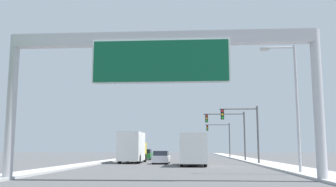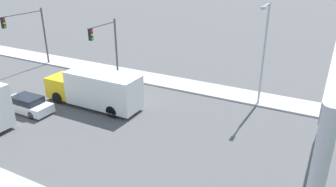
# 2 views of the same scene
# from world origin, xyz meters

# --- Properties ---
(car_near_center) EXTENTS (1.72, 4.50, 1.39)m
(car_near_center) POSITION_xyz_m (-1.75, 39.57, 0.66)
(car_near_center) COLOR silver
(car_near_center) RESTS_ON ground
(truck_box_primary) EXTENTS (2.43, 8.68, 3.04)m
(truck_box_primary) POSITION_xyz_m (1.75, 35.27, 1.56)
(truck_box_primary) COLOR yellow
(truck_box_primary) RESTS_ON ground
(traffic_light_near_intersection) EXTENTS (4.07, 0.32, 6.09)m
(traffic_light_near_intersection) POSITION_xyz_m (7.22, 38.00, 4.09)
(traffic_light_near_intersection) COLOR #4C4C4F
(traffic_light_near_intersection) RESTS_ON ground
(traffic_light_mid_block) EXTENTS (5.46, 0.32, 6.46)m
(traffic_light_mid_block) POSITION_xyz_m (6.77, 48.00, 4.42)
(traffic_light_mid_block) COLOR #4C4C4F
(traffic_light_mid_block) RESTS_ON ground
(street_lamp_right) EXTENTS (2.37, 0.28, 8.58)m
(street_lamp_right) POSITION_xyz_m (8.32, 23.33, 5.03)
(street_lamp_right) COLOR #B2B2B7
(street_lamp_right) RESTS_ON ground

